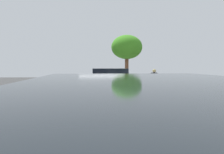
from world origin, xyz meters
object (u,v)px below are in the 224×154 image
(parked_sedan_white_mid, at_px, (107,78))
(cyclist_with_backpack, at_px, (122,83))
(parked_pickup_dark_blue_second, at_px, (111,91))
(bicycle_at_curb, at_px, (118,92))
(street_tree_mid_block, at_px, (127,47))
(pedestrian_on_phone, at_px, (154,80))

(parked_sedan_white_mid, distance_m, cyclist_with_backpack, 10.62)
(parked_pickup_dark_blue_second, relative_size, parked_sedan_white_mid, 1.20)
(parked_pickup_dark_blue_second, xyz_separation_m, bicycle_at_curb, (0.66, 4.46, -0.54))
(bicycle_at_curb, relative_size, street_tree_mid_block, 0.30)
(bicycle_at_curb, height_order, street_tree_mid_block, street_tree_mid_block)
(parked_pickup_dark_blue_second, relative_size, street_tree_mid_block, 1.06)
(parked_sedan_white_mid, xyz_separation_m, cyclist_with_backpack, (0.72, -10.59, 0.22))
(parked_pickup_dark_blue_second, xyz_separation_m, pedestrian_on_phone, (3.14, 4.70, 0.22))
(parked_pickup_dark_blue_second, bearing_deg, pedestrian_on_phone, 56.27)
(parked_sedan_white_mid, relative_size, bicycle_at_curb, 2.93)
(parked_pickup_dark_blue_second, height_order, bicycle_at_curb, parked_pickup_dark_blue_second)
(street_tree_mid_block, height_order, pedestrian_on_phone, street_tree_mid_block)
(parked_pickup_dark_blue_second, relative_size, cyclist_with_backpack, 3.32)
(cyclist_with_backpack, xyz_separation_m, street_tree_mid_block, (1.27, 8.98, 2.99))
(parked_sedan_white_mid, bearing_deg, parked_pickup_dark_blue_second, -90.67)
(parked_sedan_white_mid, distance_m, bicycle_at_curb, 10.15)
(cyclist_with_backpack, bearing_deg, parked_pickup_dark_blue_second, -102.51)
(parked_sedan_white_mid, distance_m, pedestrian_on_phone, 10.33)
(parked_sedan_white_mid, height_order, bicycle_at_curb, parked_sedan_white_mid)
(parked_pickup_dark_blue_second, relative_size, pedestrian_on_phone, 3.15)
(parked_sedan_white_mid, height_order, cyclist_with_backpack, cyclist_with_backpack)
(bicycle_at_curb, bearing_deg, parked_pickup_dark_blue_second, -98.45)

